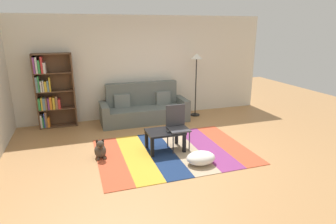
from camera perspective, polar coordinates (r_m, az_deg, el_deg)
name	(u,v)px	position (r m, az deg, el deg)	size (l,w,h in m)	color
ground_plane	(178,150)	(5.83, 2.06, -7.55)	(14.00, 14.00, 0.00)	#B27F4C
back_wall	(146,67)	(7.82, -4.46, 8.98)	(6.80, 0.10, 2.70)	silver
rug	(173,151)	(5.74, 1.06, -7.91)	(2.98, 2.18, 0.01)	#C64C2D
couch	(144,109)	(7.48, -4.82, 0.67)	(2.26, 0.80, 1.00)	#59605B
bookshelf	(51,92)	(7.45, -22.55, 3.75)	(0.90, 0.28, 1.81)	brown
coffee_table	(165,134)	(5.67, -0.61, -4.52)	(0.73, 0.53, 0.41)	black
pouf	(201,158)	(5.22, 6.62, -9.17)	(0.54, 0.41, 0.23)	white
dog	(100,150)	(5.57, -13.46, -7.42)	(0.22, 0.35, 0.40)	#473D33
standing_lamp	(196,64)	(7.77, 5.74, 9.56)	(0.32, 0.32, 1.73)	black
tv_remote	(168,131)	(5.58, -0.04, -3.93)	(0.04, 0.15, 0.02)	black
folding_chair	(177,123)	(5.71, 1.82, -2.31)	(0.40, 0.40, 0.90)	#38383D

